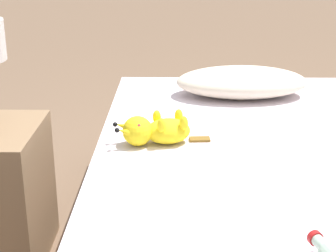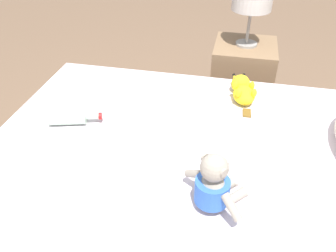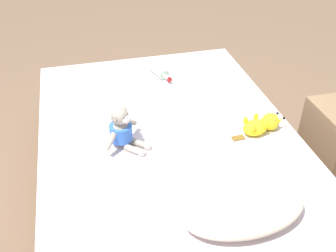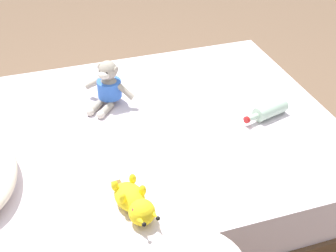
% 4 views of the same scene
% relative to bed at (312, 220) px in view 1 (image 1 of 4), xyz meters
% --- Properties ---
extents(bed, '(1.47, 2.03, 0.44)m').
position_rel_bed_xyz_m(bed, '(0.00, 0.00, 0.00)').
color(bed, brown).
rests_on(bed, ground_plane).
extents(pillow, '(0.57, 0.34, 0.12)m').
position_rel_bed_xyz_m(pillow, '(-0.17, 0.68, 0.29)').
color(pillow, beige).
rests_on(pillow, bed).
extents(plush_yellow_creature, '(0.33, 0.15, 0.10)m').
position_rel_bed_xyz_m(plush_yellow_creature, '(-0.52, 0.11, 0.27)').
color(plush_yellow_creature, yellow).
rests_on(plush_yellow_creature, bed).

